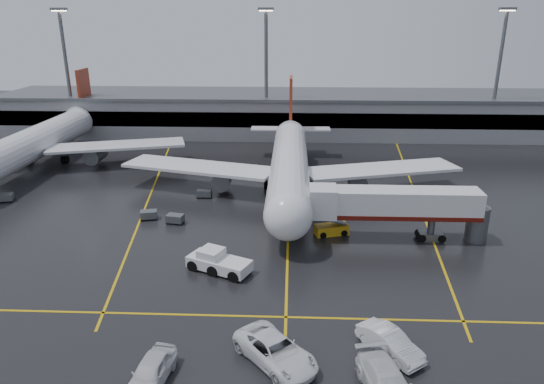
{
  "coord_description": "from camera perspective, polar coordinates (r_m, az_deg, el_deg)",
  "views": [
    {
      "loc": [
        0.32,
        -57.28,
        23.6
      ],
      "look_at": [
        -2.0,
        -2.0,
        4.0
      ],
      "focal_mm": 32.54,
      "sensor_mm": 36.0,
      "label": 1
    }
  ],
  "objects": [
    {
      "name": "service_van_a",
      "position": [
        37.23,
        0.42,
        -17.92
      ],
      "size": [
        7.05,
        7.45,
        1.96
      ],
      "primitive_type": "imported",
      "rotation": [
        0.0,
        0.0,
        0.71
      ],
      "color": "white",
      "rests_on": "ground"
    },
    {
      "name": "belt_loader",
      "position": [
        57.3,
        6.89,
        -4.31
      ],
      "size": [
        4.11,
        2.65,
        2.42
      ],
      "color": "gold",
      "rests_on": "ground"
    },
    {
      "name": "baggage_cart_b",
      "position": [
        62.9,
        -14.08,
        -2.53
      ],
      "size": [
        2.23,
        1.7,
        1.12
      ],
      "color": "#595B60",
      "rests_on": "ground"
    },
    {
      "name": "ground",
      "position": [
        61.96,
        1.93,
        -2.9
      ],
      "size": [
        220.0,
        220.0,
        0.0
      ],
      "primitive_type": "plane",
      "color": "black",
      "rests_on": "ground"
    },
    {
      "name": "baggage_cart_e",
      "position": [
        76.03,
        -28.48,
        -0.53
      ],
      "size": [
        2.27,
        1.77,
        1.12
      ],
      "color": "#595B60",
      "rests_on": "ground"
    },
    {
      "name": "apron_line_centre",
      "position": [
        61.95,
        1.93,
        -2.89
      ],
      "size": [
        0.25,
        90.0,
        0.02
      ],
      "primitive_type": "cube",
      "color": "gold",
      "rests_on": "ground"
    },
    {
      "name": "terminal",
      "position": [
        106.97,
        2.22,
        9.11
      ],
      "size": [
        122.0,
        19.0,
        8.6
      ],
      "color": "gray",
      "rests_on": "ground"
    },
    {
      "name": "light_mast_left",
      "position": [
        109.52,
        -22.69,
        13.28
      ],
      "size": [
        3.0,
        1.2,
        25.45
      ],
      "color": "#595B60",
      "rests_on": "ground"
    },
    {
      "name": "main_airliner",
      "position": [
        69.73,
        2.05,
        3.35
      ],
      "size": [
        48.8,
        45.6,
        14.1
      ],
      "color": "silver",
      "rests_on": "ground"
    },
    {
      "name": "service_van_d",
      "position": [
        36.56,
        -13.83,
        -19.51
      ],
      "size": [
        2.97,
        5.65,
        1.83
      ],
      "primitive_type": "imported",
      "rotation": [
        0.0,
        0.0,
        -0.15
      ],
      "color": "silver",
      "rests_on": "ground"
    },
    {
      "name": "apron_line_stop",
      "position": [
        42.45,
        1.62,
        -14.27
      ],
      "size": [
        60.0,
        0.25,
        0.02
      ],
      "primitive_type": "cube",
      "color": "gold",
      "rests_on": "ground"
    },
    {
      "name": "jet_bridge",
      "position": [
        56.13,
        14.12,
        -1.63
      ],
      "size": [
        19.9,
        3.4,
        6.05
      ],
      "color": "silver",
      "rests_on": "ground"
    },
    {
      "name": "baggage_cart_a",
      "position": [
        60.98,
        -11.15,
        -3.02
      ],
      "size": [
        2.19,
        1.63,
        1.12
      ],
      "color": "#595B60",
      "rests_on": "ground"
    },
    {
      "name": "service_van_c",
      "position": [
        39.11,
        13.48,
        -16.58
      ],
      "size": [
        4.81,
        5.6,
        1.82
      ],
      "primitive_type": "imported",
      "rotation": [
        0.0,
        0.0,
        0.63
      ],
      "color": "silver",
      "rests_on": "ground"
    },
    {
      "name": "apron_line_right",
      "position": [
        73.46,
        16.19,
        -0.03
      ],
      "size": [
        7.57,
        69.64,
        0.02
      ],
      "primitive_type": "cube",
      "rotation": [
        0.0,
        0.0,
        -0.1
      ],
      "color": "gold",
      "rests_on": "ground"
    },
    {
      "name": "baggage_cart_c",
      "position": [
        69.03,
        -7.85,
        -0.13
      ],
      "size": [
        2.02,
        1.33,
        1.12
      ],
      "color": "#595B60",
      "rests_on": "ground"
    },
    {
      "name": "apron_line_left",
      "position": [
        74.14,
        -13.64,
        0.38
      ],
      "size": [
        9.99,
        69.35,
        0.02
      ],
      "primitive_type": "cube",
      "rotation": [
        0.0,
        0.0,
        0.14
      ],
      "color": "gold",
      "rests_on": "ground"
    },
    {
      "name": "light_mast_mid",
      "position": [
        99.84,
        -0.68,
        14.26
      ],
      "size": [
        3.0,
        1.2,
        25.45
      ],
      "color": "#595B60",
      "rests_on": "ground"
    },
    {
      "name": "pushback_tractor",
      "position": [
        49.22,
        -6.3,
        -8.09
      ],
      "size": [
        6.81,
        4.96,
        2.26
      ],
      "color": "silver",
      "rests_on": "ground"
    },
    {
      "name": "second_airliner",
      "position": [
        91.68,
        -25.28,
        5.42
      ],
      "size": [
        48.8,
        45.6,
        14.1
      ],
      "color": "silver",
      "rests_on": "ground"
    },
    {
      "name": "light_mast_right",
      "position": [
        107.31,
        24.76,
        12.9
      ],
      "size": [
        3.0,
        1.2,
        25.45
      ],
      "color": "#595B60",
      "rests_on": "ground"
    }
  ]
}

